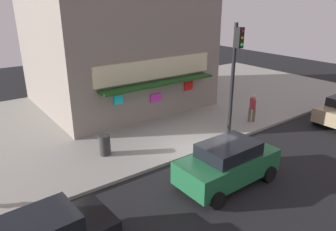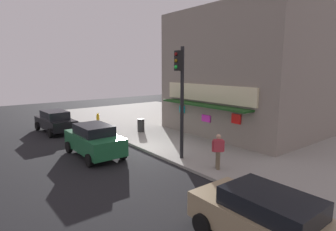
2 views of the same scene
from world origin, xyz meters
name	(u,v)px [view 1 (image 1 of 2)]	position (x,y,z in m)	size (l,w,h in m)	color
ground_plane	(198,154)	(0.00, 0.00, 0.00)	(52.65, 52.65, 0.00)	black
sidewalk	(126,112)	(0.00, 6.79, 0.07)	(35.10, 13.57, 0.14)	gray
corner_building	(116,38)	(0.74, 9.02, 4.35)	(9.82, 9.82, 8.42)	gray
traffic_light	(235,66)	(2.72, 0.59, 3.69)	(0.32, 0.58, 5.57)	black
trash_can	(105,145)	(-3.61, 2.25, 0.60)	(0.50, 0.50, 0.92)	#2D2D2D
pedestrian	(252,107)	(4.88, 1.01, 1.03)	(0.45, 0.52, 1.62)	brown
parked_car_green	(228,163)	(-0.77, -2.50, 0.88)	(4.11, 2.07, 1.71)	#1E6038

